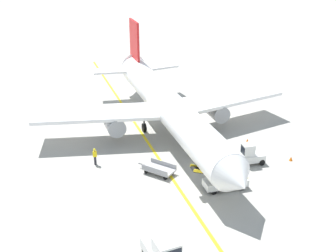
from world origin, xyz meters
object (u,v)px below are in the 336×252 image
Objects in this scene: belt_loader_forward_hold at (224,181)px; belt_loader_aft_hold at (207,145)px; airliner at (167,105)px; safety_cone_nose_right at (247,141)px; baggage_tug_near_wing at (250,155)px; baggage_cart_loaded at (159,169)px; pushback_tug at (164,252)px; ground_crew_marshaller at (95,156)px; safety_cone_wingtip_left at (291,159)px; safety_cone_nose_left at (203,129)px.

belt_loader_aft_hold is at bearing 98.80° from belt_loader_forward_hold.
airliner reaches higher than safety_cone_nose_right.
baggage_tug_near_wing is 8.91m from baggage_cart_loaded.
baggage_tug_near_wing is at bearing 13.89° from baggage_cart_loaded.
belt_loader_aft_hold is at bearing 76.95° from pushback_tug.
baggage_tug_near_wing is 1.56× the size of ground_crew_marshaller.
airliner is 13.96m from safety_cone_wingtip_left.
belt_loader_forward_hold is 9.82m from safety_cone_nose_right.
pushback_tug is 22.30m from safety_cone_nose_left.
ground_crew_marshaller is at bearing -142.37° from safety_cone_nose_left.
baggage_tug_near_wing is 0.55× the size of belt_loader_aft_hold.
baggage_tug_near_wing is 6.03× the size of safety_cone_nose_right.
baggage_tug_near_wing is at bearing 61.24° from pushback_tug.
safety_cone_wingtip_left is at bearing -40.56° from safety_cone_nose_left.
safety_cone_wingtip_left is (8.08, -1.63, -0.56)m from belt_loader_aft_hold.
ground_crew_marshaller is 3.86× the size of safety_cone_wingtip_left.
safety_cone_nose_right is (9.07, 6.78, -0.25)m from baggage_cart_loaded.
safety_cone_nose_left is at bearing 139.44° from safety_cone_wingtip_left.
pushback_tug is at bearing -113.59° from safety_cone_nose_right.
ground_crew_marshaller is 3.86× the size of safety_cone_nose_left.
safety_cone_wingtip_left is (12.75, 2.83, -0.25)m from baggage_cart_loaded.
belt_loader_forward_hold reaches higher than safety_cone_wingtip_left.
safety_cone_nose_right is at bearing -13.23° from airliner.
baggage_tug_near_wing is 14.81m from ground_crew_marshaller.
safety_cone_nose_left is (-4.12, 7.73, -0.71)m from baggage_tug_near_wing.
baggage_tug_near_wing is at bearing -170.42° from safety_cone_wingtip_left.
belt_loader_forward_hold reaches higher than pushback_tug.
airliner reaches higher than ground_crew_marshaller.
safety_cone_nose_left is at bearing 65.38° from baggage_cart_loaded.
airliner reaches higher than pushback_tug.
belt_loader_forward_hold is (4.91, 9.68, -0.22)m from pushback_tug.
ground_crew_marshaller is (-14.80, -0.50, -0.02)m from baggage_tug_near_wing.
airliner is at bearing 114.85° from belt_loader_forward_hold.
ground_crew_marshaller is (-6.69, -7.15, -2.51)m from airliner.
baggage_tug_near_wing is 0.73× the size of baggage_cart_loaded.
safety_cone_nose_right is (15.23, 5.14, -0.69)m from ground_crew_marshaller.
baggage_cart_loaded is at bearing -14.89° from ground_crew_marshaller.
baggage_cart_loaded reaches higher than safety_cone_nose_left.
ground_crew_marshaller is at bearing 161.10° from belt_loader_forward_hold.
belt_loader_aft_hold is at bearing 149.70° from baggage_tug_near_wing.
belt_loader_forward_hold is 6.98m from belt_loader_aft_hold.
belt_loader_forward_hold is at bearing -143.10° from safety_cone_wingtip_left.
ground_crew_marshaller is 13.50m from safety_cone_nose_left.
safety_cone_wingtip_left is (3.67, -3.95, 0.00)m from safety_cone_nose_right.
belt_loader_forward_hold is at bearing -23.01° from baggage_cart_loaded.
pushback_tug is 12.15m from baggage_cart_loaded.
safety_cone_wingtip_left is at bearing 12.52° from baggage_cart_loaded.
belt_loader_forward_hold is 11.71× the size of safety_cone_wingtip_left.
ground_crew_marshaller is 16.09m from safety_cone_nose_right.
ground_crew_marshaller is at bearing -165.36° from belt_loader_aft_hold.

